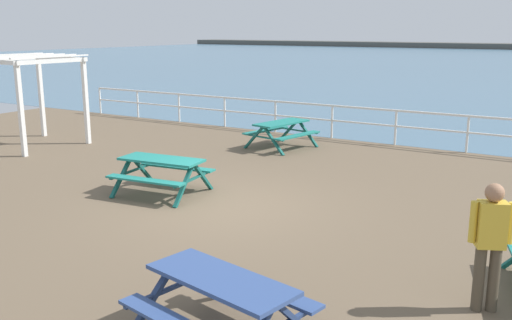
# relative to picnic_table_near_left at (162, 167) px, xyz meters

# --- Properties ---
(ground_plane) EXTENTS (30.00, 24.00, 0.20)m
(ground_plane) POSITION_rel_picnic_table_near_left_xyz_m (1.56, -0.04, -0.68)
(ground_plane) COLOR brown
(seaward_railing) EXTENTS (23.07, 0.07, 1.08)m
(seaward_railing) POSITION_rel_picnic_table_near_left_xyz_m (1.56, 7.71, 0.17)
(seaward_railing) COLOR white
(seaward_railing) RESTS_ON ground
(picnic_table_near_left) EXTENTS (1.97, 1.73, 0.80)m
(picnic_table_near_left) POSITION_rel_picnic_table_near_left_xyz_m (0.00, 0.00, 0.00)
(picnic_table_near_left) COLOR #1E7A70
(picnic_table_near_left) RESTS_ON ground
(picnic_table_near_right) EXTENTS (2.05, 1.83, 0.80)m
(picnic_table_near_right) POSITION_rel_picnic_table_near_left_xyz_m (4.45, -4.18, 0.00)
(picnic_table_near_right) COLOR #334C84
(picnic_table_near_right) RESTS_ON ground
(picnic_table_far_left) EXTENTS (1.84, 2.06, 0.80)m
(picnic_table_far_left) POSITION_rel_picnic_table_near_left_xyz_m (-0.15, 5.54, 0.00)
(picnic_table_far_left) COLOR #1E7A70
(picnic_table_far_left) RESTS_ON ground
(visitor) EXTENTS (0.49, 0.34, 1.66)m
(visitor) POSITION_rel_picnic_table_near_left_xyz_m (6.87, -1.87, 0.36)
(visitor) COLOR #4C4233
(visitor) RESTS_ON ground
(lattice_pergola) EXTENTS (2.56, 2.67, 2.70)m
(lattice_pergola) POSITION_rel_picnic_table_near_left_xyz_m (-6.69, 1.95, 1.41)
(lattice_pergola) COLOR white
(lattice_pergola) RESTS_ON ground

